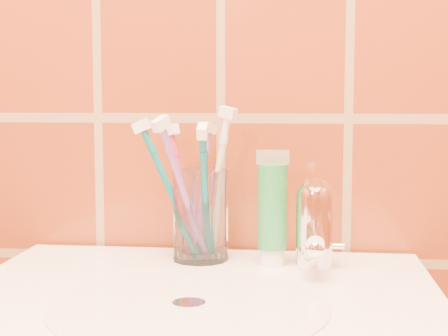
# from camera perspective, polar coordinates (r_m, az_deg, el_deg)

# --- Properties ---
(glass_tumbler) EXTENTS (0.08, 0.08, 0.12)m
(glass_tumbler) POSITION_cam_1_polar(r_m,az_deg,el_deg) (0.94, -1.99, -3.93)
(glass_tumbler) COLOR white
(glass_tumbler) RESTS_ON pedestal_sink
(toothpaste_tube) EXTENTS (0.04, 0.04, 0.15)m
(toothpaste_tube) POSITION_cam_1_polar(r_m,az_deg,el_deg) (0.91, 4.04, -3.64)
(toothpaste_tube) COLOR white
(toothpaste_tube) RESTS_ON pedestal_sink
(faucet) EXTENTS (0.05, 0.11, 0.12)m
(faucet) POSITION_cam_1_polar(r_m,az_deg,el_deg) (0.90, 7.53, -4.35)
(faucet) COLOR white
(faucet) RESTS_ON pedestal_sink
(toothbrush_0) EXTENTS (0.08, 0.11, 0.20)m
(toothbrush_0) POSITION_cam_1_polar(r_m,az_deg,el_deg) (0.95, -1.89, -1.91)
(toothbrush_0) COLOR #804DA5
(toothbrush_0) RESTS_ON glass_tumbler
(toothbrush_1) EXTENTS (0.12, 0.11, 0.20)m
(toothbrush_1) POSITION_cam_1_polar(r_m,az_deg,el_deg) (0.94, -3.45, -2.09)
(toothbrush_1) COLOR #AC253A
(toothbrush_1) RESTS_ON glass_tumbler
(toothbrush_2) EXTENTS (0.03, 0.16, 0.21)m
(toothbrush_2) POSITION_cam_1_polar(r_m,az_deg,el_deg) (0.90, -1.57, -2.37)
(toothbrush_2) COLOR #0C616A
(toothbrush_2) RESTS_ON glass_tumbler
(toothbrush_3) EXTENTS (0.10, 0.09, 0.22)m
(toothbrush_3) POSITION_cam_1_polar(r_m,az_deg,el_deg) (0.93, -0.66, -1.42)
(toothbrush_3) COLOR white
(toothbrush_3) RESTS_ON glass_tumbler
(toothbrush_4) EXTENTS (0.10, 0.10, 0.19)m
(toothbrush_4) POSITION_cam_1_polar(r_m,az_deg,el_deg) (0.93, -4.46, -2.00)
(toothbrush_4) COLOR #0C6568
(toothbrush_4) RESTS_ON glass_tumbler
(toothbrush_5) EXTENTS (0.15, 0.17, 0.22)m
(toothbrush_5) POSITION_cam_1_polar(r_m,az_deg,el_deg) (0.90, -3.32, -2.09)
(toothbrush_5) COLOR #80489B
(toothbrush_5) RESTS_ON glass_tumbler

